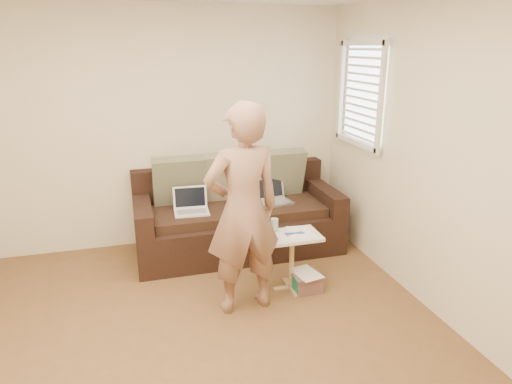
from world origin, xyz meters
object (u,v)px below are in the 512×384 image
laptop_white (192,213)px  side_table (292,262)px  person (243,210)px  drinking_glass (274,225)px  striped_box (306,281)px  sofa (238,213)px  laptop_silver (275,203)px

laptop_white → side_table: bearing=-44.5°
person → side_table: person is taller
drinking_glass → striped_box: drinking_glass is taller
sofa → side_table: sofa is taller
person → side_table: size_ratio=3.26×
laptop_white → side_table: 1.20m
drinking_glass → laptop_white: bearing=131.2°
striped_box → side_table: bearing=155.0°
sofa → striped_box: (0.40, -1.03, -0.34)m
person → drinking_glass: (0.37, 0.30, -0.29)m
drinking_glass → sofa: bearing=99.2°
laptop_white → side_table: laptop_white is taller
person → drinking_glass: size_ratio=14.91×
sofa → laptop_white: 0.54m
sofa → side_table: 1.02m
person → laptop_white: bearing=-81.8°
sofa → laptop_white: (-0.52, -0.11, 0.10)m
side_table → striped_box: size_ratio=2.04×
laptop_white → person: 1.15m
sofa → laptop_silver: (0.41, -0.05, 0.10)m
person → striped_box: (0.63, 0.12, -0.81)m
side_table → striped_box: (0.13, -0.06, -0.19)m
side_table → drinking_glass: 0.38m
person → striped_box: size_ratio=6.67×
striped_box → sofa: bearing=111.0°
sofa → drinking_glass: bearing=-80.8°
drinking_glass → side_table: bearing=-42.2°
striped_box → laptop_silver: bearing=89.1°
sofa → person: size_ratio=1.23×
laptop_white → striped_box: (0.91, -0.93, -0.44)m
laptop_white → person: (0.28, -1.05, 0.37)m
sofa → laptop_silver: sofa is taller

